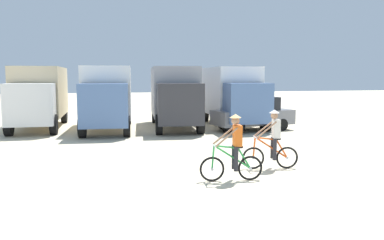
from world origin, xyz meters
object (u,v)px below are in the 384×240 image
box_truck_grey_hauler (175,94)px  cyclist_orange_shirt (234,150)px  box_truck_tan_camper (39,94)px  sedan_parked (253,114)px  cyclist_cowboy_hat (272,142)px  box_truck_avon_van (231,93)px  box_truck_white_box (108,95)px

box_truck_grey_hauler → cyclist_orange_shirt: (-0.59, -11.40, -1.03)m
box_truck_tan_camper → cyclist_orange_shirt: (6.66, -12.80, -1.03)m
sedan_parked → cyclist_cowboy_hat: cyclist_cowboy_hat is taller
box_truck_tan_camper → cyclist_cowboy_hat: size_ratio=3.73×
cyclist_orange_shirt → box_truck_avon_van: bearing=71.1°
box_truck_white_box → box_truck_avon_van: same height
cyclist_orange_shirt → cyclist_cowboy_hat: size_ratio=1.00×
sedan_parked → cyclist_cowboy_hat: size_ratio=2.44×
box_truck_white_box → box_truck_grey_hauler: 3.63m
box_truck_tan_camper → cyclist_cowboy_hat: box_truck_tan_camper is taller
box_truck_grey_hauler → cyclist_cowboy_hat: box_truck_grey_hauler is taller
box_truck_avon_van → cyclist_orange_shirt: box_truck_avon_van is taller
cyclist_orange_shirt → sedan_parked: bearing=64.6°
box_truck_tan_camper → sedan_parked: 11.65m
box_truck_avon_van → sedan_parked: size_ratio=1.54×
box_truck_tan_camper → box_truck_avon_van: same height
cyclist_cowboy_hat → box_truck_white_box: bearing=114.3°
box_truck_tan_camper → sedan_parked: (11.06, -3.53, -0.99)m
box_truck_white_box → cyclist_orange_shirt: 11.79m
box_truck_grey_hauler → sedan_parked: 4.48m
box_truck_avon_van → sedan_parked: bearing=-75.9°
box_truck_tan_camper → box_truck_white_box: (3.62, -1.46, 0.00)m
box_truck_grey_hauler → box_truck_avon_van: bearing=-1.1°
sedan_parked → cyclist_orange_shirt: (-4.40, -9.26, -0.04)m
box_truck_white_box → box_truck_avon_van: 6.92m
box_truck_tan_camper → box_truck_grey_hauler: same height
box_truck_avon_van → cyclist_cowboy_hat: bearing=-102.4°
cyclist_orange_shirt → box_truck_white_box: bearing=105.0°
sedan_parked → cyclist_orange_shirt: 10.25m
box_truck_grey_hauler → cyclist_orange_shirt: 11.46m
sedan_parked → box_truck_grey_hauler: bearing=150.7°
box_truck_grey_hauler → cyclist_orange_shirt: size_ratio=3.81×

